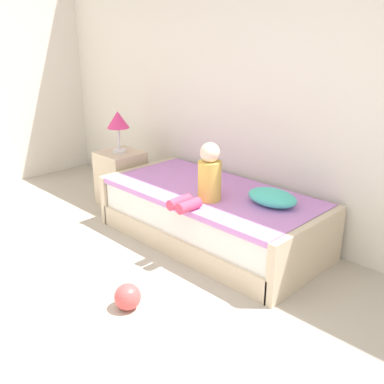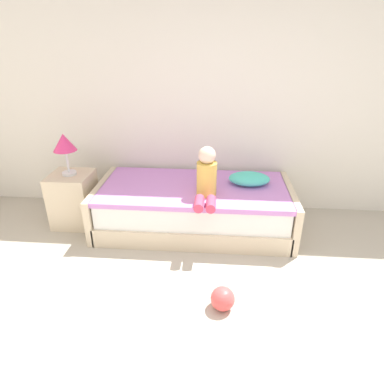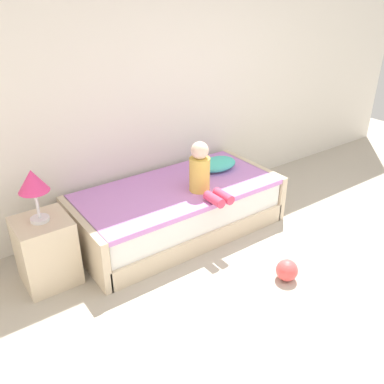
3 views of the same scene
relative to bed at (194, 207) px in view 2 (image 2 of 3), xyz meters
name	(u,v)px [view 2 (image 2 of 3)]	position (x,y,z in m)	size (l,w,h in m)	color
wall_rear	(252,87)	(0.59, 0.60, 1.20)	(7.20, 0.10, 2.90)	silver
bed	(194,207)	(0.00, 0.00, 0.00)	(2.11, 1.00, 0.50)	beige
nightstand	(74,199)	(-1.35, -0.02, 0.05)	(0.44, 0.44, 0.60)	beige
table_lamp	(64,144)	(-1.35, -0.02, 0.69)	(0.24, 0.24, 0.45)	silver
child_figure	(206,177)	(0.14, -0.23, 0.46)	(0.20, 0.51, 0.50)	gold
pillow	(249,179)	(0.59, 0.10, 0.32)	(0.44, 0.30, 0.13)	#4CCCBC
toy_ball	(223,299)	(0.32, -1.22, -0.15)	(0.19, 0.19, 0.19)	#E54C4C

